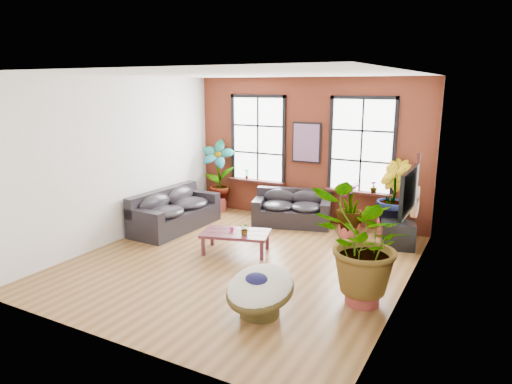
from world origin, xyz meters
TOP-DOWN VIEW (x-y plane):
  - room at (0.00, 0.15)m, footprint 6.04×6.54m
  - sofa_back at (-0.13, 2.69)m, footprint 2.01×1.38m
  - sofa_left at (-2.46, 1.06)m, footprint 1.03×2.34m
  - coffee_table at (-0.34, 0.38)m, footprint 1.50×1.11m
  - papasan_chair at (1.29, -1.68)m, footprint 1.22×1.23m
  - poster at (0.00, 3.18)m, footprint 0.74×0.06m
  - tv_wall_unit at (2.93, 0.60)m, footprint 0.13×1.86m
  - media_box at (2.48, 2.21)m, footprint 0.79×0.71m
  - pot_back_left at (-2.41, 2.85)m, footprint 0.68×0.68m
  - pot_back_right at (2.17, 2.83)m, footprint 0.57×0.57m
  - pot_right_wall at (2.52, -0.60)m, footprint 0.54×0.54m
  - pot_mid at (1.36, 2.50)m, footprint 0.63×0.63m
  - floor_plant_back_left at (-2.38, 2.88)m, footprint 1.07×0.88m
  - floor_plant_back_right at (2.19, 2.84)m, footprint 1.04×1.11m
  - floor_plant_right_wall at (2.49, -0.63)m, footprint 1.91×1.95m
  - floor_plant_mid at (1.36, 2.48)m, footprint 0.77×0.77m
  - table_plant at (-0.08, 0.30)m, footprint 0.25×0.23m
  - sill_plant_left at (-1.65, 3.13)m, footprint 0.17×0.17m
  - sill_plant_right at (1.70, 3.13)m, footprint 0.19×0.19m

SIDE VIEW (x-z plane):
  - pot_mid at x=1.36m, z-range 0.00..0.35m
  - pot_back_left at x=-2.41m, z-range 0.00..0.38m
  - pot_back_right at x=2.17m, z-range 0.00..0.39m
  - pot_right_wall at x=2.52m, z-range 0.00..0.39m
  - media_box at x=2.48m, z-range 0.00..0.55m
  - coffee_table at x=-0.34m, z-range 0.12..0.64m
  - sofa_back at x=-0.13m, z-range -0.04..0.80m
  - papasan_chair at x=1.29m, z-range 0.01..0.78m
  - sofa_left at x=-2.46m, z-range -0.04..0.87m
  - table_plant at x=-0.08m, z-range 0.43..0.69m
  - floor_plant_mid at x=1.36m, z-range 0.14..1.24m
  - floor_plant_back_right at x=2.19m, z-range 0.15..1.74m
  - floor_plant_right_wall at x=2.49m, z-range 0.16..1.80m
  - floor_plant_back_left at x=-2.38m, z-range 0.15..1.91m
  - sill_plant_left at x=-1.65m, z-range 0.90..1.17m
  - sill_plant_right at x=1.70m, z-range 0.90..1.17m
  - tv_wall_unit at x=2.93m, z-range 0.94..2.14m
  - room at x=0.00m, z-range -0.02..3.52m
  - poster at x=0.00m, z-range 1.46..2.44m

